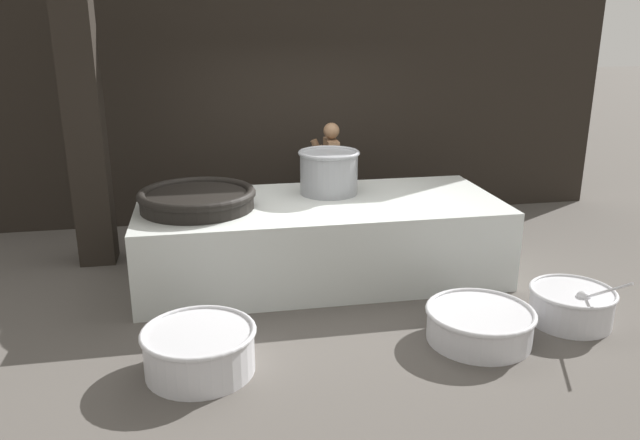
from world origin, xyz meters
TOP-DOWN VIEW (x-y plane):
  - ground_plane at (0.00, 0.00)m, footprint 60.00×60.00m
  - back_wall at (0.00, 2.34)m, footprint 9.30×0.24m
  - support_pillar at (-2.52, 0.92)m, footprint 0.40×0.40m
  - hearth_platform at (0.00, 0.00)m, footprint 3.94×1.70m
  - giant_wok_near at (-1.31, -0.04)m, footprint 1.23×1.23m
  - stock_pot at (0.16, 0.31)m, footprint 0.70×0.70m
  - cook at (0.40, 1.38)m, footprint 0.35×0.55m
  - prep_bowl_vegetables at (2.13, -1.59)m, footprint 0.80×1.03m
  - prep_bowl_meat at (1.12, -1.76)m, footprint 0.98×0.98m
  - prep_bowl_extra at (-1.34, -1.83)m, footprint 0.94×0.94m

SIDE VIEW (x-z plane):
  - ground_plane at x=0.00m, z-range 0.00..0.00m
  - prep_bowl_meat at x=1.12m, z-range 0.02..0.32m
  - prep_bowl_vegetables at x=2.13m, z-range -0.14..0.52m
  - prep_bowl_extra at x=-1.34m, z-range 0.02..0.40m
  - hearth_platform at x=0.00m, z-range 0.00..0.87m
  - cook at x=0.40m, z-range 0.06..1.56m
  - giant_wok_near at x=-1.31m, z-range 0.87..1.08m
  - stock_pot at x=0.16m, z-range 0.88..1.37m
  - back_wall at x=0.00m, z-range 0.00..4.26m
  - support_pillar at x=-2.52m, z-range 0.00..4.26m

